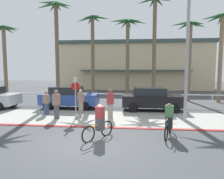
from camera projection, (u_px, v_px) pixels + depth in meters
The scene contains 22 objects.
ground_plane at pixel (112, 103), 17.81m from camera, with size 80.00×80.00×0.00m, color #424447.
sidewalk_strip at pixel (103, 118), 12.06m from camera, with size 44.00×4.00×0.02m, color #9E9E93.
curb_paint at pixel (97, 127), 10.08m from camera, with size 44.00×0.24×0.03m, color maroon.
building_backdrop at pixel (134, 66), 34.58m from camera, with size 23.77×12.43×7.55m.
rail_fence at pixel (110, 96), 16.25m from camera, with size 25.68×0.08×1.04m.
stop_sign_bike_lane at pixel (75, 91), 11.77m from camera, with size 0.52×0.56×2.56m.
streetlight_curb at pixel (189, 46), 10.62m from camera, with size 0.24×2.54×7.50m.
palm_tree_0 at pixel (4, 42), 19.48m from camera, with size 3.24×3.47×7.46m.
palm_tree_1 at pixel (56, 28), 18.03m from camera, with size 3.46×2.67×9.26m.
palm_tree_2 at pixel (93, 40), 19.67m from camera, with size 3.48×3.14×8.49m.
palm_tree_3 at pixel (128, 38), 19.27m from camera, with size 3.73×3.19×8.03m.
palm_tree_4 at pixel (154, 26), 18.28m from camera, with size 3.29×3.70×9.80m.
palm_tree_5 at pixel (190, 41), 18.42m from camera, with size 3.29×3.17×7.64m.
palm_tree_6 at pixel (221, 34), 17.62m from camera, with size 3.31×3.64×8.08m.
car_blue_1 at pixel (69, 97), 15.25m from camera, with size 4.40×2.02×1.69m.
car_black_2 at pixel (152, 99), 14.34m from camera, with size 4.40×2.02×1.69m.
cyclist_teal_0 at pixel (169, 121), 8.67m from camera, with size 0.67×1.73×1.50m.
cyclist_yellow_1 at pixel (99, 123), 8.38m from camera, with size 1.12×1.51×1.50m.
pedestrian_0 at pixel (110, 105), 11.94m from camera, with size 0.46×0.40×1.83m.
pedestrian_1 at pixel (81, 102), 13.40m from camera, with size 0.42×0.34×1.68m.
pedestrian_2 at pixel (46, 104), 13.00m from camera, with size 0.47×0.43×1.59m.
pedestrian_3 at pixel (56, 105), 11.78m from camera, with size 0.47×0.47×1.79m.
Camera 1 is at (1.71, -7.53, 2.90)m, focal length 31.32 mm.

